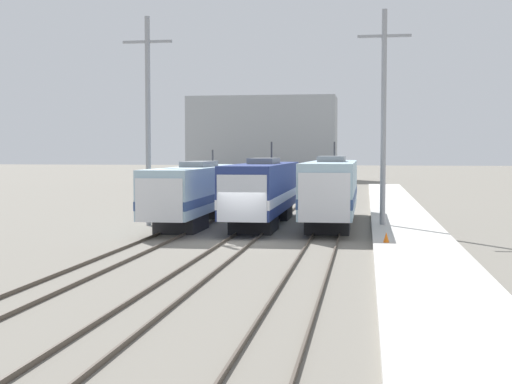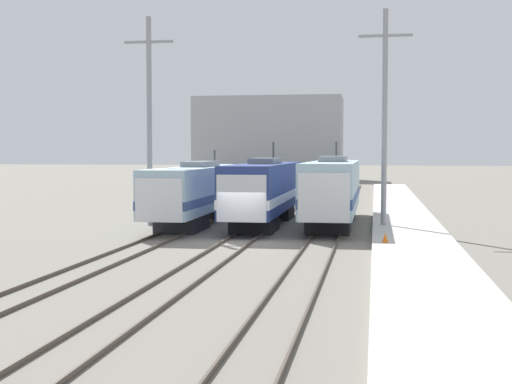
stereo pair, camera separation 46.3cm
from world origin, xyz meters
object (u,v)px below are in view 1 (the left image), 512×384
locomotive_far_left (198,192)px  catenary_tower_left (148,117)px  locomotive_center (263,191)px  traffic_cone (386,237)px  catenary_tower_right (383,115)px  locomotive_far_right (331,190)px

locomotive_far_left → catenary_tower_left: size_ratio=1.41×
locomotive_far_left → locomotive_center: (4.20, -0.28, 0.10)m
locomotive_center → traffic_cone: bearing=-52.6°
locomotive_far_left → catenary_tower_right: size_ratio=1.41×
catenary_tower_left → catenary_tower_right: bearing=0.0°
catenary_tower_right → locomotive_far_right: bearing=153.2°
catenary_tower_left → catenary_tower_right: 14.30m
locomotive_far_right → traffic_cone: locomotive_far_right is taller
catenary_tower_left → traffic_cone: 17.70m
traffic_cone → locomotive_far_left: bearing=139.5°
catenary_tower_left → traffic_cone: catenary_tower_left is taller
traffic_cone → locomotive_far_right: bearing=107.2°
catenary_tower_left → traffic_cone: (14.29, -8.42, -6.17)m
locomotive_far_right → catenary_tower_right: (3.10, -1.57, 4.49)m
catenary_tower_left → locomotive_far_right: bearing=8.0°
locomotive_far_right → catenary_tower_left: (-11.20, -1.57, 4.49)m
locomotive_far_left → catenary_tower_right: bearing=-6.9°
locomotive_far_right → locomotive_center: bearing=-173.9°
locomotive_center → catenary_tower_left: bearing=-171.0°
catenary_tower_left → locomotive_far_left: bearing=26.4°
locomotive_far_left → catenary_tower_right: (11.50, -1.39, 4.65)m
traffic_cone → locomotive_center: bearing=127.4°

